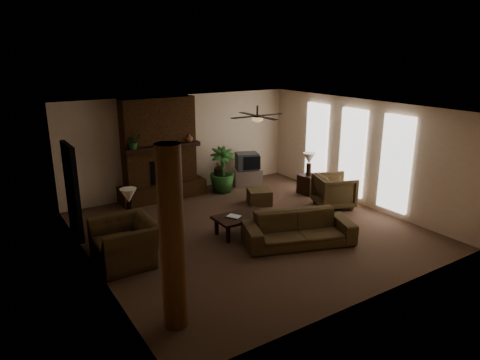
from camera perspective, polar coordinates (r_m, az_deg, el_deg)
room_shell at (r=9.62m, az=1.29°, el=1.13°), size 7.00×7.00×7.00m
fireplace at (r=12.08m, az=-10.50°, el=2.91°), size 2.40×0.70×2.80m
windows at (r=11.98m, az=14.58°, el=3.49°), size 0.08×3.65×2.35m
log_column at (r=6.29m, az=-8.95°, el=-7.79°), size 0.36×0.36×2.80m
doorway at (r=10.07m, az=-21.26°, el=-1.39°), size 0.10×1.00×2.10m
ceiling_fan at (r=9.84m, az=2.30°, el=8.22°), size 1.35×1.35×0.37m
sofa at (r=9.29m, az=7.79°, el=-5.76°), size 2.42×1.42×0.91m
armchair_left at (r=8.70m, az=-14.95°, el=-7.06°), size 0.86×1.30×1.13m
armchair_right at (r=11.61m, az=12.34°, el=-1.25°), size 1.14×1.17×0.96m
coffee_table at (r=9.74m, az=0.17°, el=-5.04°), size 1.20×0.70×0.43m
ottoman at (r=11.67m, az=2.57°, el=-2.21°), size 0.79×0.79×0.40m
tv_stand at (r=13.30m, az=0.99°, el=0.42°), size 0.97×0.76×0.50m
tv at (r=13.09m, az=0.96°, el=2.47°), size 0.78×0.71×0.52m
floor_vase at (r=12.67m, az=-2.68°, el=0.43°), size 0.34×0.34×0.77m
floor_plant at (r=12.60m, az=-2.35°, el=0.05°), size 0.94×1.42×0.74m
side_table_left at (r=9.73m, az=-14.50°, el=-6.26°), size 0.55×0.55×0.55m
lamp_left at (r=9.43m, az=-14.47°, el=-2.27°), size 0.41×0.41×0.65m
side_table_right at (r=12.64m, az=9.07°, el=-0.55°), size 0.57×0.57×0.55m
lamp_right at (r=12.44m, az=9.11°, el=2.65°), size 0.41×0.41×0.65m
mantel_plant at (r=11.41m, az=-13.91°, el=4.81°), size 0.50×0.52×0.33m
mantel_vase at (r=12.06m, az=-6.73°, el=5.56°), size 0.28×0.28×0.22m
book_a at (r=9.50m, az=-1.13°, el=-4.30°), size 0.20×0.13×0.29m
book_b at (r=9.74m, az=1.96°, el=-3.77°), size 0.19×0.14×0.29m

